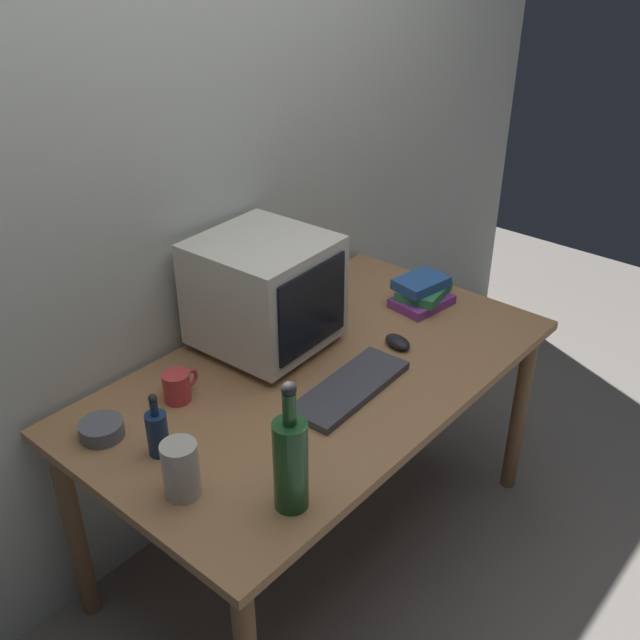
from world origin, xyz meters
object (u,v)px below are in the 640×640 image
bottle_short (157,432)px  mug (178,386)px  metal_canister (181,469)px  cd_spindle (102,429)px  book_stack (422,292)px  keyboard (350,388)px  computer_mouse (398,342)px  crt_monitor (265,293)px  bottle_tall (291,461)px

bottle_short → mug: 0.24m
bottle_short → metal_canister: size_ratio=1.25×
mug → cd_spindle: (-0.24, 0.03, -0.02)m
bottle_short → book_stack: size_ratio=0.80×
keyboard → cd_spindle: cd_spindle is taller
mug → book_stack: bearing=-12.9°
keyboard → computer_mouse: 0.30m
crt_monitor → keyboard: (-0.03, -0.37, -0.18)m
bottle_tall → cd_spindle: bottle_tall is taller
computer_mouse → book_stack: bearing=32.9°
mug → keyboard: bearing=-44.8°
computer_mouse → bottle_short: size_ratio=0.53×
crt_monitor → mug: size_ratio=3.38×
book_stack → computer_mouse: bearing=-161.0°
bottle_tall → bottle_short: bearing=102.5°
keyboard → mug: 0.50m
metal_canister → mug: bearing=51.7°
keyboard → book_stack: bearing=10.6°
book_stack → mug: (-0.94, 0.22, -0.00)m
keyboard → computer_mouse: computer_mouse is taller
crt_monitor → bottle_short: crt_monitor is taller
book_stack → cd_spindle: book_stack is taller
bottle_tall → mug: (0.10, 0.54, -0.09)m
computer_mouse → keyboard: bearing=-158.9°
cd_spindle → book_stack: bearing=-11.5°
crt_monitor → mug: 0.41m
keyboard → book_stack: book_stack is taller
book_stack → mug: bearing=167.1°
keyboard → metal_canister: 0.61m
bottle_short → book_stack: bottle_short is taller
bottle_tall → metal_canister: (-0.14, 0.23, -0.06)m
computer_mouse → mug: size_ratio=0.83×
crt_monitor → bottle_tall: crt_monitor is taller
keyboard → metal_canister: metal_canister is taller
cd_spindle → keyboard: bearing=-32.3°
bottle_short → mug: bearing=38.2°
book_stack → mug: 0.97m
keyboard → cd_spindle: bearing=145.1°
mug → computer_mouse: bearing=-26.0°
crt_monitor → computer_mouse: crt_monitor is taller
book_stack → bottle_tall: bearing=-162.9°
keyboard → bottle_short: 0.58m
bottle_tall → mug: 0.55m
crt_monitor → book_stack: crt_monitor is taller
bottle_short → metal_canister: 0.17m
metal_canister → bottle_short: bearing=70.4°
computer_mouse → book_stack: size_ratio=0.42×
bottle_tall → book_stack: (1.04, 0.32, -0.09)m
crt_monitor → bottle_short: bearing=-164.2°
bottle_short → cd_spindle: size_ratio=1.57×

